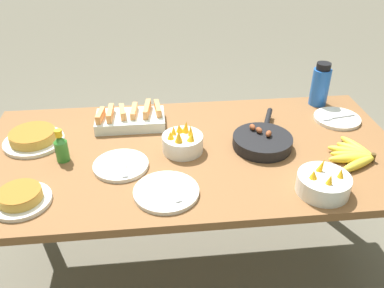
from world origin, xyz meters
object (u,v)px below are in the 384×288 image
at_px(banana_bunch, 354,155).
at_px(empty_plate_far_left, 166,192).
at_px(fruit_bowl_mango, 183,142).
at_px(fruit_bowl_citrus, 323,183).
at_px(melon_tray, 130,119).
at_px(skillet, 262,141).
at_px(frittata_plate_side, 21,198).
at_px(frittata_plate_center, 33,138).
at_px(empty_plate_near_front, 121,165).
at_px(water_bottle, 320,85).
at_px(hot_sauce_bottle, 61,147).
at_px(empty_plate_far_right, 337,118).

distance_m(banana_bunch, empty_plate_far_left, 0.79).
distance_m(fruit_bowl_mango, fruit_bowl_citrus, 0.59).
distance_m(melon_tray, skillet, 0.62).
xyz_separation_m(frittata_plate_side, fruit_bowl_citrus, (1.08, -0.05, 0.01)).
bearing_deg(fruit_bowl_citrus, frittata_plate_center, 157.95).
distance_m(banana_bunch, frittata_plate_center, 1.36).
bearing_deg(frittata_plate_side, banana_bunch, 6.26).
relative_size(empty_plate_near_front, fruit_bowl_citrus, 1.15).
bearing_deg(fruit_bowl_mango, water_bottle, 26.85).
bearing_deg(frittata_plate_side, empty_plate_far_left, -0.35).
xyz_separation_m(melon_tray, frittata_plate_side, (-0.37, -0.52, -0.01)).
xyz_separation_m(empty_plate_far_left, fruit_bowl_mango, (0.08, 0.28, 0.04)).
bearing_deg(skillet, banana_bunch, -88.94).
xyz_separation_m(fruit_bowl_mango, hot_sauce_bottle, (-0.49, -0.02, 0.02)).
distance_m(frittata_plate_center, empty_plate_far_right, 1.40).
bearing_deg(skillet, frittata_plate_center, 104.02).
height_order(skillet, empty_plate_near_front, skillet).
xyz_separation_m(frittata_plate_side, hot_sauce_bottle, (0.10, 0.26, 0.04)).
distance_m(empty_plate_near_front, fruit_bowl_mango, 0.27).
distance_m(banana_bunch, empty_plate_far_right, 0.33).
height_order(skillet, fruit_bowl_citrus, fruit_bowl_citrus).
xyz_separation_m(empty_plate_near_front, empty_plate_far_left, (0.17, -0.19, -0.00)).
bearing_deg(water_bottle, empty_plate_far_right, -79.96).
distance_m(empty_plate_far_right, fruit_bowl_citrus, 0.59).
bearing_deg(fruit_bowl_mango, banana_bunch, -10.93).
height_order(skillet, hot_sauce_bottle, hot_sauce_bottle).
relative_size(skillet, empty_plate_far_left, 1.64).
xyz_separation_m(skillet, fruit_bowl_mango, (-0.34, 0.00, 0.02)).
distance_m(skillet, hot_sauce_bottle, 0.84).
bearing_deg(melon_tray, empty_plate_near_front, -95.24).
bearing_deg(empty_plate_near_front, empty_plate_far_right, 15.63).
height_order(frittata_plate_side, empty_plate_near_front, frittata_plate_side).
height_order(skillet, fruit_bowl_mango, fruit_bowl_mango).
xyz_separation_m(banana_bunch, melon_tray, (-0.92, 0.38, 0.01)).
bearing_deg(fruit_bowl_mango, skillet, -0.38).
height_order(banana_bunch, skillet, skillet).
bearing_deg(empty_plate_near_front, banana_bunch, -2.49).
height_order(skillet, empty_plate_far_right, skillet).
bearing_deg(hot_sauce_bottle, water_bottle, 17.64).
distance_m(empty_plate_near_front, water_bottle, 1.09).
height_order(frittata_plate_side, empty_plate_far_left, frittata_plate_side).
distance_m(fruit_bowl_mango, water_bottle, 0.82).
distance_m(skillet, fruit_bowl_citrus, 0.35).
relative_size(frittata_plate_side, fruit_bowl_citrus, 1.09).
height_order(melon_tray, empty_plate_far_left, melon_tray).
distance_m(skillet, empty_plate_far_right, 0.46).
bearing_deg(fruit_bowl_mango, empty_plate_near_front, -159.94).
bearing_deg(water_bottle, frittata_plate_center, -170.04).
height_order(banana_bunch, hot_sauce_bottle, hot_sauce_bottle).
height_order(frittata_plate_center, fruit_bowl_mango, fruit_bowl_mango).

